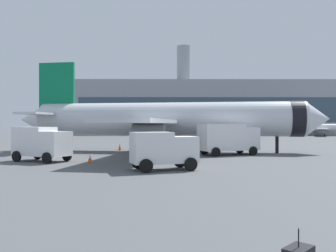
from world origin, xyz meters
The scene contains 10 objects.
airplane_at_gate centered at (-0.13, 38.37, 3.66)m, with size 35.68×32.35×10.50m.
airplane_taxiing centered at (41.47, 93.88, 2.10)m, with size 19.63×18.01×6.03m.
service_truck centered at (-10.60, 27.74, 1.61)m, with size 5.28×4.15×2.90m.
fuel_truck centered at (6.18, 33.91, 1.77)m, with size 6.46×4.31×3.20m.
cargo_van centered at (-0.30, 21.95, 1.45)m, with size 4.80×3.43×2.60m.
safety_cone_near centered at (-14.56, 38.03, 0.40)m, with size 0.44×0.44×0.82m.
safety_cone_mid centered at (-5.67, 40.67, 0.40)m, with size 0.44×0.44×0.80m.
safety_cone_far centered at (-6.34, 26.90, 0.32)m, with size 0.44×0.44×0.66m.
safety_cone_outer centered at (-4.19, 45.34, 0.39)m, with size 0.44×0.44×0.78m.
terminal_building centered at (12.84, 113.49, 8.31)m, with size 81.52×21.40×28.40m.
Camera 1 is at (-0.09, -2.47, 3.13)m, focal length 38.39 mm.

